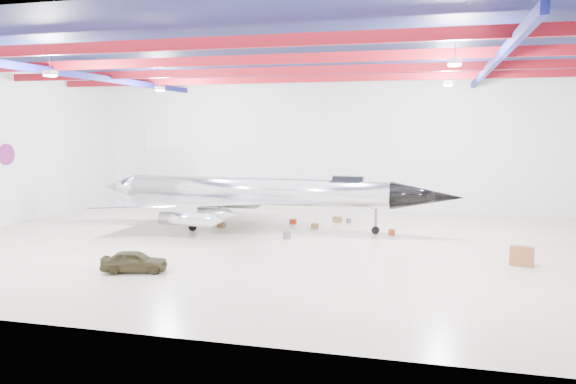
# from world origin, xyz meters

# --- Properties ---
(floor) EXTENTS (40.00, 40.00, 0.00)m
(floor) POSITION_xyz_m (0.00, 0.00, 0.00)
(floor) COLOR beige
(floor) RESTS_ON ground
(wall_back) EXTENTS (40.00, 0.00, 40.00)m
(wall_back) POSITION_xyz_m (0.00, 15.00, 5.50)
(wall_back) COLOR silver
(wall_back) RESTS_ON floor
(ceiling) EXTENTS (40.00, 40.00, 0.00)m
(ceiling) POSITION_xyz_m (0.00, 0.00, 11.00)
(ceiling) COLOR #0A0F38
(ceiling) RESTS_ON wall_back
(ceiling_structure) EXTENTS (39.50, 29.50, 1.08)m
(ceiling_structure) POSITION_xyz_m (0.00, 0.00, 10.32)
(ceiling_structure) COLOR maroon
(ceiling_structure) RESTS_ON ceiling
(wall_roundel) EXTENTS (0.10, 1.50, 1.50)m
(wall_roundel) POSITION_xyz_m (-19.94, 2.00, 5.00)
(wall_roundel) COLOR #B21414
(wall_roundel) RESTS_ON wall_left
(jet_aircraft) EXTENTS (25.70, 15.07, 7.01)m
(jet_aircraft) POSITION_xyz_m (-2.56, 5.08, 2.30)
(jet_aircraft) COLOR silver
(jet_aircraft) RESTS_ON floor
(jeep) EXTENTS (3.34, 2.10, 1.06)m
(jeep) POSITION_xyz_m (-4.51, -7.72, 0.53)
(jeep) COLOR #322E19
(jeep) RESTS_ON floor
(desk) EXTENTS (1.20, 0.86, 1.00)m
(desk) POSITION_xyz_m (13.67, -1.75, 0.50)
(desk) COLOR brown
(desk) RESTS_ON floor
(crate_ply) EXTENTS (0.52, 0.43, 0.34)m
(crate_ply) POSITION_xyz_m (-4.90, 4.68, 0.17)
(crate_ply) COLOR olive
(crate_ply) RESTS_ON floor
(toolbox_red) EXTENTS (0.57, 0.48, 0.35)m
(toolbox_red) POSITION_xyz_m (-0.40, 7.25, 0.18)
(toolbox_red) COLOR #9D2C0F
(toolbox_red) RESTS_ON floor
(engine_drum) EXTENTS (0.64, 0.64, 0.45)m
(engine_drum) POSITION_xyz_m (0.53, 2.00, 0.22)
(engine_drum) COLOR #59595B
(engine_drum) RESTS_ON floor
(parts_bin) EXTENTS (0.71, 0.65, 0.40)m
(parts_bin) POSITION_xyz_m (2.54, 8.87, 0.20)
(parts_bin) COLOR olive
(parts_bin) RESTS_ON floor
(crate_small) EXTENTS (0.49, 0.44, 0.28)m
(crate_small) POSITION_xyz_m (-9.13, 8.11, 0.14)
(crate_small) COLOR #59595B
(crate_small) RESTS_ON floor
(tool_chest) EXTENTS (0.49, 0.49, 0.38)m
(tool_chest) POSITION_xyz_m (6.79, 4.71, 0.19)
(tool_chest) COLOR #9D2C0F
(tool_chest) RESTS_ON floor
(oil_barrel) EXTENTS (0.49, 0.39, 0.34)m
(oil_barrel) POSITION_xyz_m (1.50, 5.91, 0.17)
(oil_barrel) COLOR olive
(oil_barrel) RESTS_ON floor
(spares_box) EXTENTS (0.46, 0.46, 0.33)m
(spares_box) POSITION_xyz_m (3.42, 8.69, 0.16)
(spares_box) COLOR #59595B
(spares_box) RESTS_ON floor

